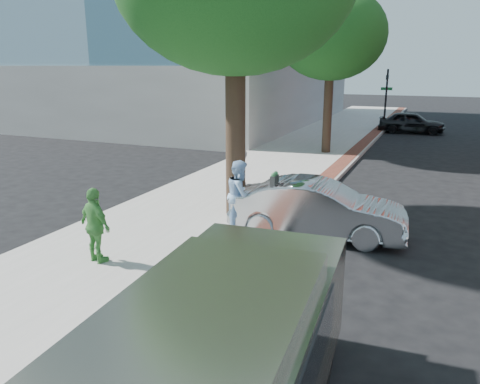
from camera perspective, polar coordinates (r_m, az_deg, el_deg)
The scene contains 14 objects.
ground at distance 10.92m, azimuth -1.68°, elevation -6.45°, with size 120.00×120.00×0.00m, color black.
sidewalk at distance 18.57m, azimuth 4.54°, elevation 2.86°, with size 5.00×60.00×0.15m, color #9E9991.
brick_strip at distance 17.98m, azimuth 11.20°, elevation 2.48°, with size 0.60×60.00×0.01m, color brown.
curb at distance 17.93m, azimuth 12.28°, elevation 2.12°, with size 0.10×60.00×0.15m, color gray.
office_base at distance 35.72m, azimuth -5.84°, elevation 11.87°, with size 18.20×22.20×4.00m, color gray.
signal_near at distance 31.42m, azimuth 17.39°, elevation 11.29°, with size 0.70×0.15×3.80m.
tree_far at distance 21.76m, azimuth 11.07°, elevation 18.28°, with size 4.80×4.80×7.14m.
parking_meter at distance 11.03m, azimuth 4.21°, elevation 0.34°, with size 0.12×0.32×1.47m.
person_gray at distance 12.98m, azimuth 0.02°, elevation 1.56°, with size 0.60×0.39×1.63m, color #9B9BA0.
person_officer at distance 11.30m, azimuth 0.02°, elevation -0.34°, with size 0.82×0.64×1.69m, color #95BEE7.
person_green at distance 9.81m, azimuth -17.21°, elevation -3.94°, with size 0.91×0.38×1.55m, color #4A9845.
sedan_silver at distance 11.40m, azimuth 9.48°, elevation -2.07°, with size 1.45×4.15×1.37m, color #ACAFB3.
bg_car at distance 30.69m, azimuth 20.17°, elevation 7.98°, with size 1.55×3.86×1.31m, color black.
van at distance 5.15m, azimuth -2.60°, elevation -20.33°, with size 2.31×5.25×1.89m.
Camera 1 is at (4.30, -9.19, 4.03)m, focal length 35.00 mm.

